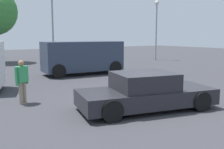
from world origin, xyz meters
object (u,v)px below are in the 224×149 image
(sedan_foreground, at_px, (146,92))
(light_post_mid, at_px, (52,16))
(pedestrian, at_px, (22,78))
(dog, at_px, (194,88))
(light_post_near, at_px, (156,19))
(suv_dark, at_px, (83,56))

(sedan_foreground, xyz_separation_m, light_post_mid, (2.56, 14.31, 3.42))
(sedan_foreground, distance_m, pedestrian, 4.33)
(dog, xyz_separation_m, light_post_mid, (-0.40, 13.90, 3.71))
(light_post_near, bearing_deg, pedestrian, -148.31)
(light_post_near, height_order, light_post_mid, light_post_mid)
(sedan_foreground, bearing_deg, light_post_mid, 93.37)
(dog, bearing_deg, sedan_foreground, 147.57)
(suv_dark, bearing_deg, sedan_foreground, 81.70)
(dog, height_order, suv_dark, suv_dark)
(sedan_foreground, distance_m, light_post_near, 18.08)
(sedan_foreground, distance_m, light_post_mid, 14.94)
(dog, height_order, light_post_mid, light_post_mid)
(pedestrian, bearing_deg, light_post_mid, 123.40)
(pedestrian, distance_m, light_post_near, 18.61)
(dog, height_order, light_post_near, light_post_near)
(suv_dark, bearing_deg, dog, 102.59)
(light_post_mid, bearing_deg, dog, -88.34)
(pedestrian, distance_m, light_post_mid, 13.06)
(suv_dark, height_order, light_post_mid, light_post_mid)
(sedan_foreground, distance_m, suv_dark, 8.40)
(suv_dark, relative_size, pedestrian, 3.24)
(sedan_foreground, bearing_deg, pedestrian, 150.03)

